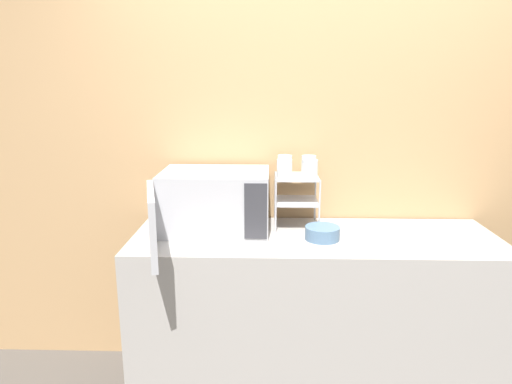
# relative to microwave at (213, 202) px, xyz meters

# --- Properties ---
(wall_back) EXTENTS (8.00, 0.06, 2.60)m
(wall_back) POSITION_rel_microwave_xyz_m (0.55, 0.29, 0.20)
(wall_back) COLOR tan
(wall_back) RESTS_ON ground_plane
(counter) EXTENTS (1.95, 0.65, 0.94)m
(counter) POSITION_rel_microwave_xyz_m (0.55, -0.07, -0.63)
(counter) COLOR #9E9993
(counter) RESTS_ON ground_plane
(microwave) EXTENTS (0.61, 0.85, 0.33)m
(microwave) POSITION_rel_microwave_xyz_m (0.00, 0.00, 0.00)
(microwave) COLOR #ADADB2
(microwave) RESTS_ON counter
(dish_rack) EXTENTS (0.25, 0.24, 0.29)m
(dish_rack) POSITION_rel_microwave_xyz_m (0.46, 0.10, 0.05)
(dish_rack) COLOR #B2B2B7
(dish_rack) RESTS_ON counter
(glass_front_left) EXTENTS (0.08, 0.08, 0.10)m
(glass_front_left) POSITION_rel_microwave_xyz_m (0.39, 0.03, 0.18)
(glass_front_left) COLOR silver
(glass_front_left) RESTS_ON dish_rack
(glass_back_right) EXTENTS (0.08, 0.08, 0.10)m
(glass_back_right) POSITION_rel_microwave_xyz_m (0.53, 0.17, 0.18)
(glass_back_right) COLOR silver
(glass_back_right) RESTS_ON dish_rack
(glass_front_right) EXTENTS (0.08, 0.08, 0.10)m
(glass_front_right) POSITION_rel_microwave_xyz_m (0.53, 0.03, 0.18)
(glass_front_right) COLOR silver
(glass_front_right) RESTS_ON dish_rack
(glass_back_left) EXTENTS (0.08, 0.08, 0.10)m
(glass_back_left) POSITION_rel_microwave_xyz_m (0.39, 0.17, 0.18)
(glass_back_left) COLOR silver
(glass_back_left) RESTS_ON dish_rack
(bowl) EXTENTS (0.18, 0.18, 0.07)m
(bowl) POSITION_rel_microwave_xyz_m (0.58, -0.12, -0.13)
(bowl) COLOR slate
(bowl) RESTS_ON counter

